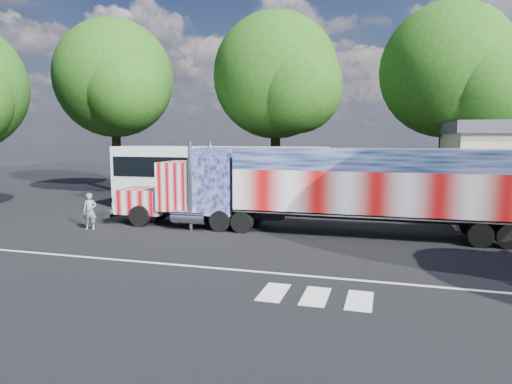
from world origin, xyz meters
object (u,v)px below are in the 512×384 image
(woman, at_px, (90,211))
(tree_n_mid, at_px, (278,76))
(tree_nw_a, at_px, (115,79))
(tree_ne_a, at_px, (450,71))
(coach_bus, at_px, (218,177))
(semi_truck, at_px, (323,186))

(woman, distance_m, tree_n_mid, 17.10)
(tree_n_mid, relative_size, tree_nw_a, 0.97)
(tree_n_mid, height_order, tree_nw_a, tree_nw_a)
(tree_nw_a, bearing_deg, tree_ne_a, -0.96)
(coach_bus, xyz_separation_m, tree_ne_a, (13.62, 6.17, 6.63))
(coach_bus, xyz_separation_m, woman, (-3.70, -7.53, -1.11))
(coach_bus, distance_m, tree_nw_a, 14.80)
(semi_truck, bearing_deg, tree_n_mid, 113.13)
(semi_truck, distance_m, tree_ne_a, 14.57)
(tree_ne_a, xyz_separation_m, tree_nw_a, (-24.84, 0.42, 0.42))
(woman, bearing_deg, tree_ne_a, 20.05)
(woman, bearing_deg, coach_bus, 45.55)
(woman, bearing_deg, tree_n_mid, 49.00)
(woman, height_order, tree_n_mid, tree_n_mid)
(tree_n_mid, bearing_deg, woman, -112.68)
(tree_ne_a, bearing_deg, tree_n_mid, 178.49)
(coach_bus, bearing_deg, woman, -116.14)
(tree_nw_a, bearing_deg, semi_truck, -32.62)
(coach_bus, distance_m, tree_ne_a, 16.36)
(tree_ne_a, bearing_deg, tree_nw_a, 179.04)
(semi_truck, xyz_separation_m, coach_bus, (-7.13, 5.16, -0.17))
(tree_n_mid, bearing_deg, coach_bus, -108.43)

